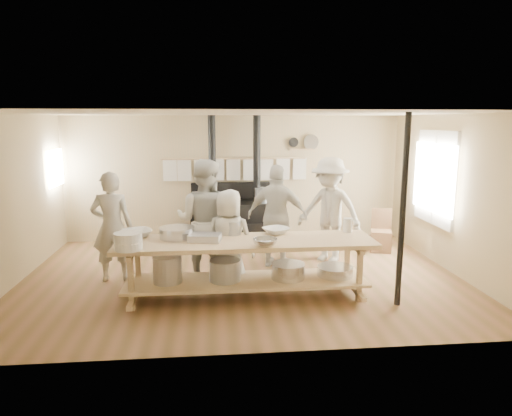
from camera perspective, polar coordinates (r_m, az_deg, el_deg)
The scene contains 24 objects.
ground at distance 7.49m, azimuth -1.74°, elevation -8.56°, with size 7.00×7.00×0.00m, color brown.
room_shell at distance 7.12m, azimuth -1.81°, elevation 3.86°, with size 7.00×7.00×7.00m.
window_right at distance 8.66m, azimuth 21.53°, elevation 3.53°, with size 0.09×1.50×1.65m.
left_opening at distance 9.58m, azimuth -23.78°, elevation 4.60°, with size 0.00×0.90×0.90m.
stove at distance 9.39m, azimuth -2.65°, elevation -1.27°, with size 1.90×0.75×2.60m.
towel_rail at distance 9.51m, azimuth -2.75°, elevation 5.15°, with size 3.00×0.04×0.47m.
back_wall_shelf at distance 9.69m, azimuth 5.98°, elevation 7.91°, with size 0.63×0.14×0.32m.
prep_table at distance 6.48m, azimuth -1.31°, elevation -6.85°, with size 3.60×0.90×0.85m.
support_post at distance 6.34m, azimuth 17.86°, elevation -0.49°, with size 0.08×0.08×2.60m, color black.
cook_far_left at distance 7.43m, azimuth -17.56°, elevation -2.26°, with size 0.63×0.42×1.74m, color beige.
cook_left at distance 7.11m, azimuth -6.42°, elevation -1.63°, with size 0.93×0.73×1.92m, color beige.
cook_center at distance 6.79m, azimuth -3.40°, elevation -3.98°, with size 0.74×0.48×1.51m, color beige.
cook_right at distance 7.80m, azimuth 2.68°, elevation -1.04°, with size 1.04×0.43×1.77m, color beige.
cook_by_window at distance 8.19m, azimuth 9.18°, elevation -0.25°, with size 1.21×0.69×1.87m, color beige.
chair at distance 9.17m, azimuth 15.34°, elevation -3.74°, with size 0.48×0.48×0.82m.
bowl_white_a at distance 6.76m, azimuth -14.69°, elevation -3.08°, with size 0.42×0.42×0.10m, color white.
bowl_steel_a at distance 6.13m, azimuth -15.65°, elevation -4.52°, with size 0.36×0.36×0.11m, color silver.
bowl_white_b at distance 6.74m, azimuth 2.53°, elevation -2.84°, with size 0.37×0.37×0.09m, color white.
bowl_steel_b at distance 6.07m, azimuth 1.14°, elevation -4.31°, with size 0.33×0.33×0.10m, color silver.
roasting_pan at distance 6.37m, azimuth -6.42°, elevation -3.68°, with size 0.44×0.29×0.10m, color #B2B2B7.
mixing_bowl_large at distance 6.57m, azimuth -9.84°, elevation -3.06°, with size 0.49×0.49×0.16m, color silver.
bucket_galv at distance 6.67m, azimuth -2.91°, elevation -2.49°, with size 0.22×0.22×0.20m, color gray.
deep_bowl_enamel at distance 6.12m, azimuth -15.68°, elevation -4.01°, with size 0.36×0.36×0.22m, color white.
pitcher at distance 6.96m, azimuth 11.39°, elevation -2.11°, with size 0.13×0.13×0.21m, color white.
Camera 1 is at (-0.45, -7.05, 2.49)m, focal length 32.00 mm.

